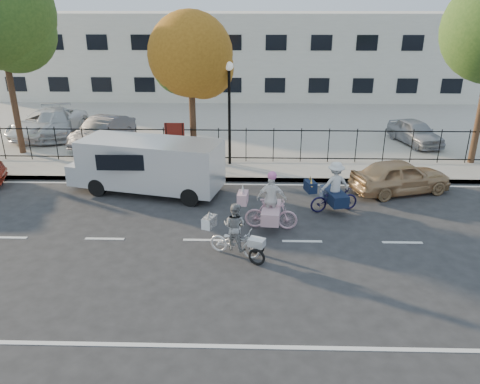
{
  "coord_description": "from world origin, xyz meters",
  "views": [
    {
      "loc": [
        1.46,
        -12.53,
        6.68
      ],
      "look_at": [
        1.09,
        1.2,
        1.1
      ],
      "focal_mm": 35.0,
      "sensor_mm": 36.0,
      "label": 1
    }
  ],
  "objects_px": {
    "zebra_trike": "(235,235)",
    "white_van": "(148,164)",
    "lamppost": "(229,96)",
    "bull_bike": "(334,192)",
    "lot_car_b": "(47,123)",
    "gold_sedan": "(400,176)",
    "lot_car_c": "(103,131)",
    "lot_car_a": "(54,123)",
    "unicorn_bike": "(270,208)",
    "lot_car_d": "(415,132)"
  },
  "relations": [
    {
      "from": "zebra_trike",
      "to": "lot_car_c",
      "type": "xyz_separation_m",
      "value": [
        -6.9,
        10.58,
        0.2
      ]
    },
    {
      "from": "unicorn_bike",
      "to": "lot_car_a",
      "type": "relative_size",
      "value": 0.42
    },
    {
      "from": "lamppost",
      "to": "gold_sedan",
      "type": "bearing_deg",
      "value": -22.81
    },
    {
      "from": "lot_car_a",
      "to": "lot_car_d",
      "type": "height_order",
      "value": "lot_car_a"
    },
    {
      "from": "bull_bike",
      "to": "lot_car_b",
      "type": "xyz_separation_m",
      "value": [
        -13.56,
        8.98,
        0.11
      ]
    },
    {
      "from": "lot_car_c",
      "to": "lot_car_d",
      "type": "xyz_separation_m",
      "value": [
        15.41,
        0.46,
        -0.07
      ]
    },
    {
      "from": "lot_car_a",
      "to": "zebra_trike",
      "type": "bearing_deg",
      "value": -67.61
    },
    {
      "from": "lot_car_a",
      "to": "lot_car_b",
      "type": "bearing_deg",
      "value": 164.14
    },
    {
      "from": "unicorn_bike",
      "to": "lot_car_d",
      "type": "relative_size",
      "value": 0.56
    },
    {
      "from": "gold_sedan",
      "to": "lot_car_d",
      "type": "relative_size",
      "value": 1.08
    },
    {
      "from": "zebra_trike",
      "to": "lot_car_b",
      "type": "bearing_deg",
      "value": 62.42
    },
    {
      "from": "bull_bike",
      "to": "lamppost",
      "type": "bearing_deg",
      "value": 25.17
    },
    {
      "from": "zebra_trike",
      "to": "white_van",
      "type": "relative_size",
      "value": 0.3
    },
    {
      "from": "white_van",
      "to": "gold_sedan",
      "type": "bearing_deg",
      "value": 14.57
    },
    {
      "from": "white_van",
      "to": "lot_car_a",
      "type": "distance_m",
      "value": 9.92
    },
    {
      "from": "lot_car_a",
      "to": "unicorn_bike",
      "type": "bearing_deg",
      "value": -60.45
    },
    {
      "from": "unicorn_bike",
      "to": "lot_car_d",
      "type": "height_order",
      "value": "unicorn_bike"
    },
    {
      "from": "lamppost",
      "to": "lot_car_b",
      "type": "distance_m",
      "value": 11.01
    },
    {
      "from": "lamppost",
      "to": "zebra_trike",
      "type": "distance_m",
      "value": 8.06
    },
    {
      "from": "zebra_trike",
      "to": "gold_sedan",
      "type": "xyz_separation_m",
      "value": [
        6.03,
        4.9,
        0.03
      ]
    },
    {
      "from": "gold_sedan",
      "to": "lot_car_c",
      "type": "relative_size",
      "value": 0.94
    },
    {
      "from": "lot_car_b",
      "to": "lot_car_c",
      "type": "xyz_separation_m",
      "value": [
        3.41,
        -1.52,
        -0.01
      ]
    },
    {
      "from": "lot_car_b",
      "to": "gold_sedan",
      "type": "bearing_deg",
      "value": -9.32
    },
    {
      "from": "lot_car_b",
      "to": "lot_car_c",
      "type": "bearing_deg",
      "value": -9.53
    },
    {
      "from": "zebra_trike",
      "to": "lot_car_c",
      "type": "relative_size",
      "value": 0.46
    },
    {
      "from": "gold_sedan",
      "to": "lot_car_a",
      "type": "xyz_separation_m",
      "value": [
        -15.97,
        7.21,
        0.18
      ]
    },
    {
      "from": "lamppost",
      "to": "white_van",
      "type": "relative_size",
      "value": 0.72
    },
    {
      "from": "bull_bike",
      "to": "white_van",
      "type": "distance_m",
      "value": 6.83
    },
    {
      "from": "lamppost",
      "to": "white_van",
      "type": "bearing_deg",
      "value": -134.06
    },
    {
      "from": "unicorn_bike",
      "to": "lot_car_b",
      "type": "bearing_deg",
      "value": 53.56
    },
    {
      "from": "zebra_trike",
      "to": "lot_car_d",
      "type": "height_order",
      "value": "zebra_trike"
    },
    {
      "from": "white_van",
      "to": "gold_sedan",
      "type": "height_order",
      "value": "white_van"
    },
    {
      "from": "unicorn_bike",
      "to": "lot_car_a",
      "type": "bearing_deg",
      "value": 52.61
    },
    {
      "from": "white_van",
      "to": "lot_car_a",
      "type": "relative_size",
      "value": 1.31
    },
    {
      "from": "lot_car_b",
      "to": "unicorn_bike",
      "type": "bearing_deg",
      "value": -28.01
    },
    {
      "from": "lot_car_d",
      "to": "lot_car_b",
      "type": "bearing_deg",
      "value": 161.15
    },
    {
      "from": "lot_car_d",
      "to": "bull_bike",
      "type": "bearing_deg",
      "value": -139.21
    },
    {
      "from": "white_van",
      "to": "unicorn_bike",
      "type": "bearing_deg",
      "value": -20.62
    },
    {
      "from": "lot_car_a",
      "to": "bull_bike",
      "type": "bearing_deg",
      "value": -51.29
    },
    {
      "from": "gold_sedan",
      "to": "lot_car_a",
      "type": "height_order",
      "value": "lot_car_a"
    },
    {
      "from": "lot_car_a",
      "to": "white_van",
      "type": "bearing_deg",
      "value": -65.61
    },
    {
      "from": "lot_car_c",
      "to": "lot_car_d",
      "type": "distance_m",
      "value": 15.42
    },
    {
      "from": "lamppost",
      "to": "lot_car_b",
      "type": "xyz_separation_m",
      "value": [
        -9.81,
        4.45,
        -2.3
      ]
    },
    {
      "from": "lamppost",
      "to": "bull_bike",
      "type": "distance_m",
      "value": 6.36
    },
    {
      "from": "lamppost",
      "to": "gold_sedan",
      "type": "relative_size",
      "value": 1.15
    },
    {
      "from": "unicorn_bike",
      "to": "bull_bike",
      "type": "height_order",
      "value": "unicorn_bike"
    },
    {
      "from": "gold_sedan",
      "to": "lot_car_a",
      "type": "relative_size",
      "value": 0.82
    },
    {
      "from": "gold_sedan",
      "to": "lot_car_d",
      "type": "height_order",
      "value": "lot_car_d"
    },
    {
      "from": "lot_car_b",
      "to": "lot_car_d",
      "type": "relative_size",
      "value": 1.38
    },
    {
      "from": "white_van",
      "to": "lot_car_b",
      "type": "relative_size",
      "value": 1.25
    }
  ]
}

